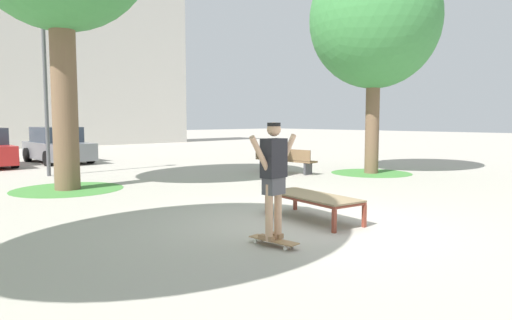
{
  "coord_description": "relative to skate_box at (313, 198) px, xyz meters",
  "views": [
    {
      "loc": [
        -6.07,
        -5.04,
        1.83
      ],
      "look_at": [
        0.32,
        1.77,
        1.0
      ],
      "focal_mm": 32.33,
      "sensor_mm": 36.0,
      "label": 1
    }
  ],
  "objects": [
    {
      "name": "light_post",
      "position": [
        -1.17,
        10.04,
        3.41
      ],
      "size": [
        0.36,
        0.36,
        5.83
      ],
      "color": "#4C4C51",
      "rests_on": "ground"
    },
    {
      "name": "car_grey",
      "position": [
        0.8,
        14.65,
        0.28
      ],
      "size": [
        1.98,
        4.23,
        1.5
      ],
      "color": "slate",
      "rests_on": "ground"
    },
    {
      "name": "skate_box",
      "position": [
        0.0,
        0.0,
        0.0
      ],
      "size": [
        1.04,
        1.99,
        0.46
      ],
      "color": "brown",
      "rests_on": "ground"
    },
    {
      "name": "ground_plane",
      "position": [
        -0.32,
        -0.27,
        -0.41
      ],
      "size": [
        120.0,
        120.0,
        0.0
      ],
      "primitive_type": "plane",
      "color": "#B2AA9E"
    },
    {
      "name": "tree_near_right",
      "position": [
        7.12,
        3.36,
        4.67
      ],
      "size": [
        4.3,
        4.3,
        7.37
      ],
      "color": "brown",
      "rests_on": "ground"
    },
    {
      "name": "grass_patch_mid_back",
      "position": [
        -1.83,
        6.75,
        -0.41
      ],
      "size": [
        2.81,
        2.81,
        0.01
      ],
      "primitive_type": "cylinder",
      "color": "#47893D",
      "rests_on": "ground"
    },
    {
      "name": "skateboard",
      "position": [
        -1.73,
        -0.72,
        -0.34
      ],
      "size": [
        0.27,
        0.81,
        0.09
      ],
      "color": "#9E754C",
      "rests_on": "ground"
    },
    {
      "name": "skater",
      "position": [
        -1.73,
        -0.72,
        0.66
      ],
      "size": [
        1.0,
        0.31,
        1.69
      ],
      "color": "tan",
      "rests_on": "skateboard"
    },
    {
      "name": "park_bench",
      "position": [
        5.06,
        5.47,
        0.03
      ],
      "size": [
        0.59,
        2.42,
        0.83
      ],
      "color": "brown",
      "rests_on": "ground"
    },
    {
      "name": "grass_patch_near_right",
      "position": [
        7.12,
        3.36,
        -0.41
      ],
      "size": [
        2.7,
        2.7,
        0.01
      ],
      "primitive_type": "cylinder",
      "color": "#47893D",
      "rests_on": "ground"
    }
  ]
}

